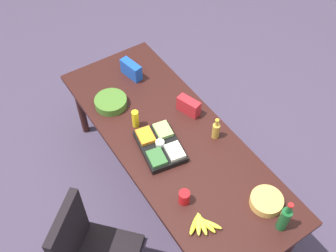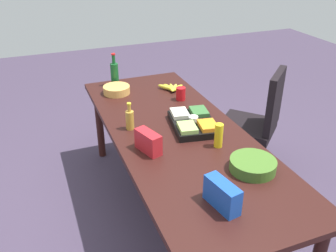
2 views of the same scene
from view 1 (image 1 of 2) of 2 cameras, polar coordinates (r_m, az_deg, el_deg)
ground_plane at (r=3.84m, az=0.51°, el=-8.86°), size 10.00×10.00×0.00m
conference_table at (r=3.27m, az=0.59°, el=-2.62°), size 2.37×0.92×0.76m
veggie_tray at (r=3.12m, az=-1.15°, el=-2.83°), size 0.46×0.37×0.09m
salad_bowl at (r=3.46m, az=-8.21°, el=3.42°), size 0.32×0.32×0.07m
chip_bag_blue at (r=3.68m, az=-5.31°, el=8.08°), size 0.23×0.12×0.15m
chip_bag_red at (r=3.35m, az=2.98°, el=2.88°), size 0.21×0.14×0.14m
banana_bunch at (r=2.79m, az=4.96°, el=-13.84°), size 0.21×0.23×0.04m
chip_bowl at (r=2.94m, az=13.94°, el=-10.43°), size 0.25×0.25×0.07m
dressing_bottle at (r=3.19m, az=6.89°, el=-0.61°), size 0.07×0.07×0.21m
wine_bottle at (r=2.80m, az=16.36°, el=-12.65°), size 0.09×0.09×0.31m
red_solo_cup at (r=2.85m, az=2.35°, el=-10.18°), size 0.10×0.10×0.11m
mustard_bottle at (r=3.25m, az=-4.70°, el=1.03°), size 0.06×0.06×0.17m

